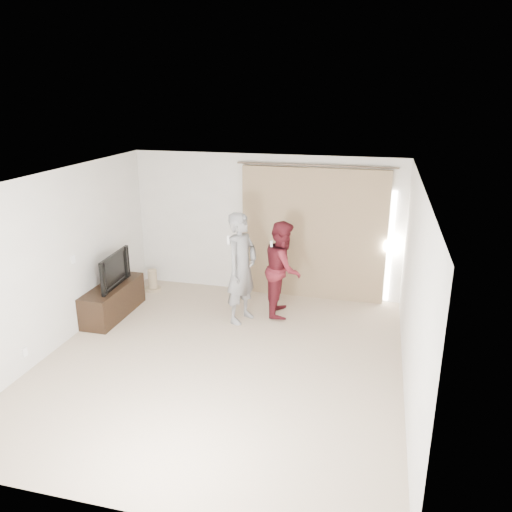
{
  "coord_description": "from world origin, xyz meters",
  "views": [
    {
      "loc": [
        2.01,
        -5.94,
        3.66
      ],
      "look_at": [
        0.21,
        1.2,
        1.22
      ],
      "focal_mm": 35.0,
      "sensor_mm": 36.0,
      "label": 1
    }
  ],
  "objects_px": {
    "tv": "(110,270)",
    "tv_console": "(113,300)",
    "person_man": "(242,268)",
    "person_woman": "(283,268)"
  },
  "relations": [
    {
      "from": "person_woman",
      "to": "tv",
      "type": "bearing_deg",
      "value": -164.08
    },
    {
      "from": "tv",
      "to": "person_man",
      "type": "distance_m",
      "value": 2.22
    },
    {
      "from": "person_man",
      "to": "tv",
      "type": "bearing_deg",
      "value": -170.85
    },
    {
      "from": "tv",
      "to": "tv_console",
      "type": "bearing_deg",
      "value": -0.0
    },
    {
      "from": "person_man",
      "to": "person_woman",
      "type": "relative_size",
      "value": 1.13
    },
    {
      "from": "tv",
      "to": "person_man",
      "type": "xyz_separation_m",
      "value": [
        2.19,
        0.35,
        0.1
      ]
    },
    {
      "from": "tv",
      "to": "person_woman",
      "type": "distance_m",
      "value": 2.9
    },
    {
      "from": "person_woman",
      "to": "tv_console",
      "type": "bearing_deg",
      "value": -164.08
    },
    {
      "from": "person_man",
      "to": "tv_console",
      "type": "bearing_deg",
      "value": -170.85
    },
    {
      "from": "tv_console",
      "to": "person_woman",
      "type": "bearing_deg",
      "value": 15.92
    }
  ]
}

